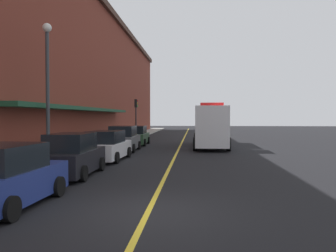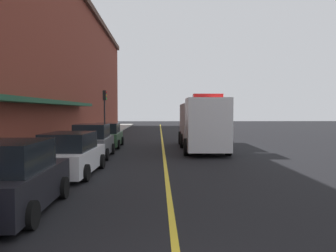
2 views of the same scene
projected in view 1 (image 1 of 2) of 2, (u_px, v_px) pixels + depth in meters
name	position (u px, v px, depth m)	size (l,w,h in m)	color
ground_plane	(182.00, 142.00, 33.96)	(112.00, 112.00, 0.00)	black
sidewalk_left	(122.00, 140.00, 34.45)	(2.40, 70.00, 0.15)	#9E9B93
lane_center_stripe	(182.00, 142.00, 33.96)	(0.16, 70.00, 0.01)	gold
brick_building_left	(57.00, 74.00, 33.76)	(11.59, 64.00, 13.57)	maroon
parked_car_0	(7.00, 178.00, 9.39)	(2.10, 4.27, 1.77)	navy
parked_car_1	(72.00, 156.00, 14.37)	(2.03, 4.31, 1.83)	black
parked_car_2	(107.00, 146.00, 19.54)	(2.23, 4.65, 1.72)	silver
parked_car_3	(124.00, 139.00, 24.66)	(2.11, 4.21, 1.86)	#595B60
parked_car_4	(136.00, 136.00, 29.97)	(2.08, 4.30, 1.72)	#2D5133
box_truck	(210.00, 127.00, 27.99)	(2.84, 9.46, 3.55)	silver
parking_meter_0	(111.00, 135.00, 26.54)	(0.14, 0.18, 1.33)	#4C4C51
parking_meter_1	(118.00, 134.00, 28.88)	(0.14, 0.18, 1.33)	#4C4C51
parking_meter_2	(115.00, 134.00, 27.66)	(0.14, 0.18, 1.33)	#4C4C51
street_lamp_left	(48.00, 79.00, 16.42)	(0.44, 0.44, 6.94)	#33383D
traffic_light_near	(136.00, 111.00, 37.44)	(0.38, 0.36, 4.30)	#232326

